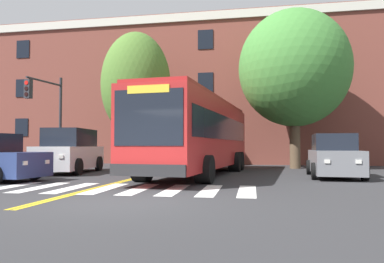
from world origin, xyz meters
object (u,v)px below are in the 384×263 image
at_px(car_teal_behind_bus, 212,152).
at_px(street_tree_curbside_large, 294,69).
at_px(street_tree_curbside_small, 136,84).
at_px(city_bus, 199,134).
at_px(traffic_light_far_corner, 47,106).
at_px(car_grey_far_lane, 334,157).
at_px(car_white_near_lane, 70,152).

height_order(car_teal_behind_bus, street_tree_curbside_large, street_tree_curbside_large).
bearing_deg(street_tree_curbside_large, street_tree_curbside_small, -179.10).
xyz_separation_m(city_bus, traffic_light_far_corner, (-9.02, 2.28, 1.71)).
xyz_separation_m(car_grey_far_lane, car_teal_behind_bus, (-6.60, 11.07, 0.07)).
height_order(car_white_near_lane, car_grey_far_lane, car_white_near_lane).
bearing_deg(street_tree_curbside_large, car_grey_far_lane, -79.74).
height_order(car_white_near_lane, traffic_light_far_corner, traffic_light_far_corner).
bearing_deg(city_bus, car_white_near_lane, 179.24).
bearing_deg(traffic_light_far_corner, car_teal_behind_bus, 46.32).
distance_m(car_grey_far_lane, traffic_light_far_corner, 15.22).
bearing_deg(city_bus, car_teal_behind_bus, 94.54).
height_order(car_white_near_lane, car_teal_behind_bus, car_white_near_lane).
bearing_deg(car_white_near_lane, car_teal_behind_bus, 62.71).
relative_size(car_grey_far_lane, car_teal_behind_bus, 1.08).
xyz_separation_m(car_white_near_lane, traffic_light_far_corner, (-2.62, 2.19, 2.53)).
distance_m(car_teal_behind_bus, traffic_light_far_corner, 12.11).
bearing_deg(car_teal_behind_bus, car_white_near_lane, -117.29).
distance_m(car_grey_far_lane, car_teal_behind_bus, 12.89).
relative_size(traffic_light_far_corner, street_tree_curbside_large, 0.58).
bearing_deg(car_teal_behind_bus, car_grey_far_lane, -59.18).
bearing_deg(car_white_near_lane, street_tree_curbside_small, 75.33).
relative_size(car_teal_behind_bus, street_tree_curbside_large, 0.45).
xyz_separation_m(car_grey_far_lane, traffic_light_far_corner, (-14.77, 2.52, 2.72)).
distance_m(car_white_near_lane, traffic_light_far_corner, 4.25).
distance_m(city_bus, traffic_light_far_corner, 9.46).
xyz_separation_m(traffic_light_far_corner, street_tree_curbside_small, (4.05, 3.27, 1.62)).
xyz_separation_m(car_white_near_lane, car_grey_far_lane, (12.15, -0.33, -0.19)).
bearing_deg(car_grey_far_lane, street_tree_curbside_large, 100.26).
relative_size(city_bus, car_grey_far_lane, 2.75).
bearing_deg(car_white_near_lane, city_bus, -0.76).
xyz_separation_m(car_grey_far_lane, street_tree_curbside_small, (-10.71, 5.80, 4.34)).
bearing_deg(traffic_light_far_corner, city_bus, -14.18).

